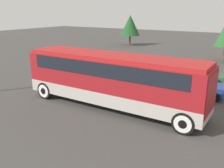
{
  "coord_description": "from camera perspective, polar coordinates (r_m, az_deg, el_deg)",
  "views": [
    {
      "loc": [
        7.78,
        -12.22,
        5.77
      ],
      "look_at": [
        0.0,
        0.0,
        1.47
      ],
      "focal_mm": 40.0,
      "sensor_mm": 36.0,
      "label": 1
    }
  ],
  "objects": [
    {
      "name": "tree_center",
      "position": [
        43.14,
        4.17,
        13.24
      ],
      "size": [
        3.33,
        3.33,
        5.02
      ],
      "color": "brown",
      "rests_on": "ground_plane"
    },
    {
      "name": "parked_car_far",
      "position": [
        18.49,
        18.19,
        -0.27
      ],
      "size": [
        4.08,
        1.83,
        1.37
      ],
      "color": "navy",
      "rests_on": "ground_plane"
    },
    {
      "name": "ground_plane",
      "position": [
        15.59,
        0.0,
        -5.2
      ],
      "size": [
        120.0,
        120.0,
        0.0
      ],
      "primitive_type": "plane",
      "color": "#423F3D"
    },
    {
      "name": "tour_bus",
      "position": [
        14.92,
        0.31,
        1.81
      ],
      "size": [
        11.45,
        2.65,
        3.27
      ],
      "color": "#B7B2A8",
      "rests_on": "ground_plane"
    },
    {
      "name": "parked_car_near",
      "position": [
        24.72,
        2.33,
        4.6
      ],
      "size": [
        4.37,
        1.84,
        1.33
      ],
      "color": "#BCBCC1",
      "rests_on": "ground_plane"
    },
    {
      "name": "parked_car_mid",
      "position": [
        21.84,
        19.12,
        2.16
      ],
      "size": [
        4.26,
        1.9,
        1.4
      ],
      "color": "#2D5638",
      "rests_on": "ground_plane"
    }
  ]
}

